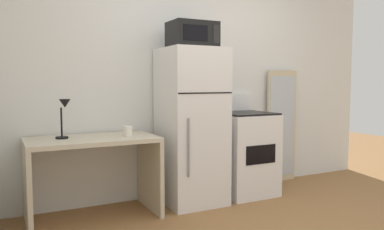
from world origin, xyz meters
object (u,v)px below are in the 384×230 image
microwave (192,35)px  leaning_mirror (281,126)px  oven_range (244,153)px  refrigerator (191,126)px  coffee_mug (128,131)px  desk_lamp (64,112)px  desk (93,162)px

microwave → leaning_mirror: 1.77m
microwave → oven_range: bearing=2.7°
refrigerator → microwave: microwave is taller
coffee_mug → refrigerator: refrigerator is taller
oven_range → refrigerator: bearing=-179.1°
desk_lamp → microwave: 1.46m
microwave → desk_lamp: bearing=177.8°
desk → oven_range: (1.69, 0.02, -0.06)m
refrigerator → microwave: (0.00, -0.02, 0.93)m
oven_range → desk: bearing=-179.2°
coffee_mug → oven_range: 1.41m
microwave → leaning_mirror: (1.41, 0.29, -1.03)m
microwave → desk: bearing=179.5°
desk → microwave: 1.58m
desk → leaning_mirror: (2.43, 0.28, 0.18)m
coffee_mug → desk_lamp: bearing=169.4°
desk → oven_range: bearing=0.8°
desk → microwave: microwave is taller
coffee_mug → microwave: bearing=4.6°
desk_lamp → leaning_mirror: bearing=5.1°
desk_lamp → refrigerator: refrigerator is taller
desk → desk_lamp: (-0.23, 0.04, 0.47)m
coffee_mug → leaning_mirror: leaning_mirror is taller
leaning_mirror → desk_lamp: bearing=-174.9°
desk_lamp → coffee_mug: size_ratio=3.72×
leaning_mirror → desk: bearing=-173.5°
coffee_mug → microwave: (0.70, 0.06, 0.93)m
desk → refrigerator: bearing=0.7°
coffee_mug → leaning_mirror: size_ratio=0.07×
desk_lamp → oven_range: 2.00m
microwave → leaning_mirror: microwave is taller
refrigerator → leaning_mirror: 1.44m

